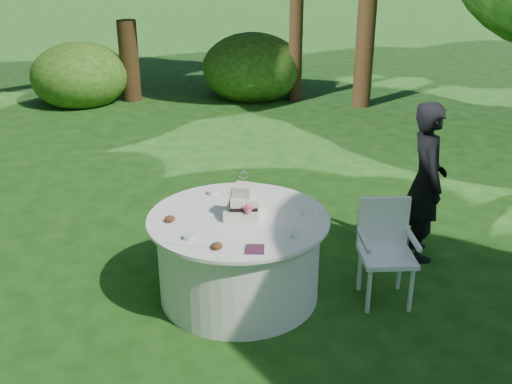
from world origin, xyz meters
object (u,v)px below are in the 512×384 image
guest (426,182)px  chair (385,243)px  table (239,256)px  cake (244,205)px  napkins (255,249)px

guest → chair: 0.96m
guest → chair: bearing=144.9°
table → chair: (1.27, 0.03, 0.13)m
cake → chair: (1.22, 0.04, -0.36)m
cake → guest: bearing=25.2°
cake → chair: cake is taller
chair → guest: bearing=57.3°
napkins → cake: 0.61m
napkins → table: (-0.16, 0.59, -0.39)m
napkins → chair: 1.30m
chair → table: bearing=-178.7°
guest → cake: 1.90m
table → chair: size_ratio=1.73×
napkins → cake: (-0.12, 0.58, 0.10)m
guest → table: guest is taller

